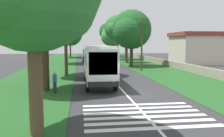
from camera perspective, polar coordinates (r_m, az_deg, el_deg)
name	(u,v)px	position (r m, az deg, el deg)	size (l,w,h in m)	color
ground	(126,94)	(19.44, 3.22, -5.93)	(160.00, 160.00, 0.00)	#333335
grass_verge_left	(45,73)	(34.24, -15.24, -0.99)	(120.00, 8.00, 0.04)	#235623
grass_verge_right	(163,71)	(35.90, 11.67, -0.60)	(120.00, 8.00, 0.04)	#235623
centre_line	(106,72)	(34.11, -1.46, -0.84)	(110.00, 0.16, 0.01)	silver
coach_bus	(98,62)	(24.07, -3.30, 1.50)	(11.16, 2.62, 3.73)	white
zebra_crossing	(144,114)	(14.09, 7.55, -10.51)	(4.95, 6.80, 0.01)	silver
trailing_car_0	(91,62)	(43.98, -4.91, 1.50)	(4.30, 1.78, 1.43)	#145933
trailing_car_1	(87,59)	(53.50, -5.92, 2.25)	(4.30, 1.78, 1.43)	navy
trailing_car_2	(88,57)	(59.15, -5.60, 2.59)	(4.30, 1.78, 1.43)	gray
trailing_minibus_0	(87,52)	(69.71, -5.93, 3.80)	(6.00, 2.14, 2.53)	silver
roadside_tree_left_0	(69,34)	(70.30, -9.85, 7.78)	(8.62, 6.80, 10.06)	#4C3826
roadside_tree_left_2	(42,9)	(21.11, -15.96, 13.06)	(7.38, 6.15, 9.91)	#3D2D1E
roadside_tree_left_3	(63,12)	(30.72, -11.33, 12.68)	(8.89, 7.38, 11.48)	#4C3826
roadside_tree_left_4	(64,22)	(49.40, -11.01, 10.60)	(8.65, 7.46, 12.05)	#4C3826
roadside_tree_right_0	(117,29)	(60.16, 1.09, 9.17)	(7.70, 6.33, 10.80)	brown
roadside_tree_right_1	(130,31)	(42.74, 4.30, 8.77)	(8.23, 6.80, 9.71)	#3D2D1E
roadside_tree_right_2	(107,32)	(80.12, -1.11, 8.44)	(6.88, 5.62, 10.58)	#3D2D1E
roadside_tree_right_3	(126,37)	(50.75, 3.22, 7.21)	(5.52, 4.66, 7.61)	brown
roadside_tree_right_4	(111,37)	(70.98, -0.26, 7.40)	(7.84, 6.18, 9.13)	#3D2D1E
utility_pole	(142,45)	(35.26, 6.92, 5.40)	(0.24, 1.40, 7.09)	#473828
roadside_wall	(172,64)	(41.70, 13.85, 0.98)	(70.00, 0.40, 1.05)	#9E937F
roadside_building	(196,48)	(50.28, 18.96, 4.51)	(8.85, 8.64, 6.08)	beige
pedestrian	(55,82)	(20.03, -13.16, -3.08)	(0.34, 0.34, 1.69)	#26262D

